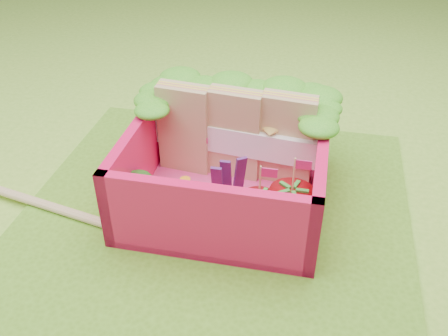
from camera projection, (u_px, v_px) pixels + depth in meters
The scene contains 13 objects.
ground at pixel (215, 217), 3.41m from camera, with size 14.00×14.00×0.00m, color #80BB34.
placemat at pixel (215, 215), 3.41m from camera, with size 2.60×2.60×0.03m, color #5F9B23.
bento_floor at pixel (227, 194), 3.53m from camera, with size 1.30×1.30×0.05m, color #FC4091.
bento_box at pixel (228, 165), 3.39m from camera, with size 1.30×1.30×0.55m.
lettuce_ruffle at pixel (240, 92), 3.56m from camera, with size 1.43×0.77×0.11m.
sandwich_stack at pixel (235, 134), 3.53m from camera, with size 1.20×0.30×0.66m.
broccoli at pixel (144, 187), 3.27m from camera, with size 0.33×0.33×0.25m.
carrot_sticks at pixel (177, 198), 3.24m from camera, with size 0.20×0.08×0.29m.
purple_wedges at pixel (228, 183), 3.28m from camera, with size 0.19×0.17×0.38m.
strawberry_left at pixel (258, 214), 3.10m from camera, with size 0.26×0.26×0.50m.
strawberry_right at pixel (291, 208), 3.14m from camera, with size 0.28×0.28×0.52m.
snap_peas at pixel (279, 219), 3.23m from camera, with size 0.64×0.52×0.05m.
chopsticks at pixel (49, 206), 3.42m from camera, with size 2.12×0.48×0.05m.
Camera 1 is at (0.60, -2.54, 2.22)m, focal length 40.00 mm.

